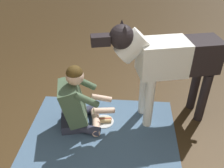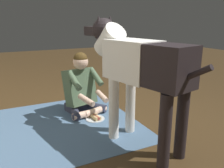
{
  "view_description": "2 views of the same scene",
  "coord_description": "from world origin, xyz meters",
  "views": [
    {
      "loc": [
        -0.15,
        2.33,
        2.25
      ],
      "look_at": [
        0.04,
        -0.18,
        0.52
      ],
      "focal_mm": 39.66,
      "sensor_mm": 36.0,
      "label": 1
    },
    {
      "loc": [
        -2.57,
        1.03,
        1.3
      ],
      "look_at": [
        -0.0,
        -0.24,
        0.51
      ],
      "focal_mm": 37.41,
      "sensor_mm": 36.0,
      "label": 2
    }
  ],
  "objects": [
    {
      "name": "hot_dog_on_plate",
      "position": [
        0.14,
        -0.05,
        0.02
      ],
      "size": [
        0.26,
        0.26,
        0.06
      ],
      "color": "silver",
      "rests_on": "ground"
    },
    {
      "name": "ground_plane",
      "position": [
        0.0,
        0.0,
        0.0
      ],
      "size": [
        15.9,
        15.9,
        0.0
      ],
      "primitive_type": "plane",
      "color": "#412E18"
    },
    {
      "name": "large_dog",
      "position": [
        -0.6,
        -0.22,
        0.86
      ],
      "size": [
        1.65,
        0.57,
        1.35
      ],
      "color": "white",
      "rests_on": "ground"
    },
    {
      "name": "person_sitting_on_floor",
      "position": [
        0.45,
        0.02,
        0.36
      ],
      "size": [
        0.73,
        0.57,
        0.87
      ],
      "color": "#303345",
      "rests_on": "ground"
    },
    {
      "name": "area_rug",
      "position": [
        0.15,
        0.31,
        0.0
      ],
      "size": [
        1.84,
        1.69,
        0.01
      ],
      "primitive_type": "cube",
      "color": "slate",
      "rests_on": "ground"
    }
  ]
}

